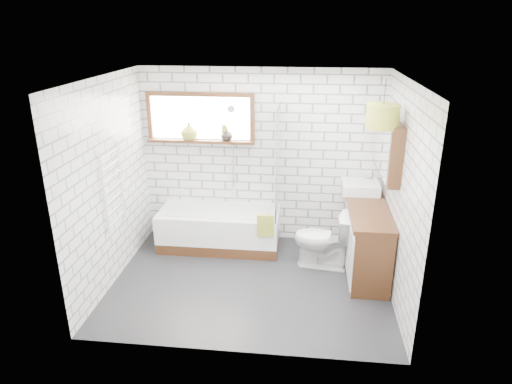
# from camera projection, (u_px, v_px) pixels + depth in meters

# --- Properties ---
(floor) EXTENTS (3.40, 2.60, 0.01)m
(floor) POSITION_uv_depth(u_px,v_px,m) (250.00, 282.00, 5.74)
(floor) COLOR black
(floor) RESTS_ON ground
(ceiling) EXTENTS (3.40, 2.60, 0.01)m
(ceiling) POSITION_uv_depth(u_px,v_px,m) (249.00, 78.00, 4.85)
(ceiling) COLOR white
(ceiling) RESTS_ON ground
(wall_back) EXTENTS (3.40, 0.01, 2.50)m
(wall_back) POSITION_uv_depth(u_px,v_px,m) (261.00, 157.00, 6.51)
(wall_back) COLOR white
(wall_back) RESTS_ON ground
(wall_front) EXTENTS (3.40, 0.01, 2.50)m
(wall_front) POSITION_uv_depth(u_px,v_px,m) (232.00, 239.00, 4.08)
(wall_front) COLOR white
(wall_front) RESTS_ON ground
(wall_left) EXTENTS (0.01, 2.60, 2.50)m
(wall_left) POSITION_uv_depth(u_px,v_px,m) (109.00, 183.00, 5.47)
(wall_left) COLOR white
(wall_left) RESTS_ON ground
(wall_right) EXTENTS (0.01, 2.60, 2.50)m
(wall_right) POSITION_uv_depth(u_px,v_px,m) (400.00, 194.00, 5.12)
(wall_right) COLOR white
(wall_right) RESTS_ON ground
(window) EXTENTS (1.52, 0.16, 0.68)m
(window) POSITION_uv_depth(u_px,v_px,m) (200.00, 118.00, 6.36)
(window) COLOR #351C0E
(window) RESTS_ON wall_back
(towel_radiator) EXTENTS (0.06, 0.52, 1.00)m
(towel_radiator) POSITION_uv_depth(u_px,v_px,m) (113.00, 187.00, 5.48)
(towel_radiator) COLOR white
(towel_radiator) RESTS_ON wall_left
(mirror_cabinet) EXTENTS (0.16, 1.20, 0.70)m
(mirror_cabinet) POSITION_uv_depth(u_px,v_px,m) (388.00, 146.00, 5.54)
(mirror_cabinet) COLOR #351C0E
(mirror_cabinet) RESTS_ON wall_right
(shower_riser) EXTENTS (0.02, 0.02, 1.30)m
(shower_riser) POSITION_uv_depth(u_px,v_px,m) (233.00, 150.00, 6.47)
(shower_riser) COLOR silver
(shower_riser) RESTS_ON wall_back
(bathtub) EXTENTS (1.70, 0.75, 0.55)m
(bathtub) POSITION_uv_depth(u_px,v_px,m) (220.00, 228.00, 6.56)
(bathtub) COLOR white
(bathtub) RESTS_ON floor
(shower_screen) EXTENTS (0.02, 0.72, 1.50)m
(shower_screen) POSITION_uv_depth(u_px,v_px,m) (278.00, 162.00, 6.11)
(shower_screen) COLOR white
(shower_screen) RESTS_ON bathtub
(towel_green) EXTENTS (0.23, 0.06, 0.31)m
(towel_green) POSITION_uv_depth(u_px,v_px,m) (266.00, 226.00, 6.04)
(towel_green) COLOR olive
(towel_green) RESTS_ON bathtub
(towel_beige) EXTENTS (0.19, 0.05, 0.25)m
(towel_beige) POSITION_uv_depth(u_px,v_px,m) (265.00, 226.00, 6.04)
(towel_beige) COLOR tan
(towel_beige) RESTS_ON bathtub
(vanity) EXTENTS (0.50, 1.54, 0.88)m
(vanity) POSITION_uv_depth(u_px,v_px,m) (366.00, 238.00, 5.91)
(vanity) COLOR #351C0E
(vanity) RESTS_ON floor
(basin) EXTENTS (0.49, 0.43, 0.14)m
(basin) POSITION_uv_depth(u_px,v_px,m) (360.00, 187.00, 6.20)
(basin) COLOR white
(basin) RESTS_ON vanity
(tap) EXTENTS (0.04, 0.04, 0.16)m
(tap) POSITION_uv_depth(u_px,v_px,m) (373.00, 184.00, 6.16)
(tap) COLOR silver
(tap) RESTS_ON vanity
(toilet) EXTENTS (0.53, 0.81, 0.77)m
(toilet) POSITION_uv_depth(u_px,v_px,m) (323.00, 240.00, 5.97)
(toilet) COLOR white
(toilet) RESTS_ON floor
(vase_olive) EXTENTS (0.26, 0.26, 0.25)m
(vase_olive) POSITION_uv_depth(u_px,v_px,m) (189.00, 132.00, 6.42)
(vase_olive) COLOR olive
(vase_olive) RESTS_ON window
(vase_dark) EXTENTS (0.20, 0.20, 0.18)m
(vase_dark) POSITION_uv_depth(u_px,v_px,m) (227.00, 136.00, 6.37)
(vase_dark) COLOR black
(vase_dark) RESTS_ON window
(bottle) EXTENTS (0.09, 0.09, 0.22)m
(bottle) POSITION_uv_depth(u_px,v_px,m) (224.00, 134.00, 6.37)
(bottle) COLOR olive
(bottle) RESTS_ON window
(pendant) EXTENTS (0.36, 0.36, 0.26)m
(pendant) POSITION_uv_depth(u_px,v_px,m) (383.00, 116.00, 4.97)
(pendant) COLOR olive
(pendant) RESTS_ON ceiling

